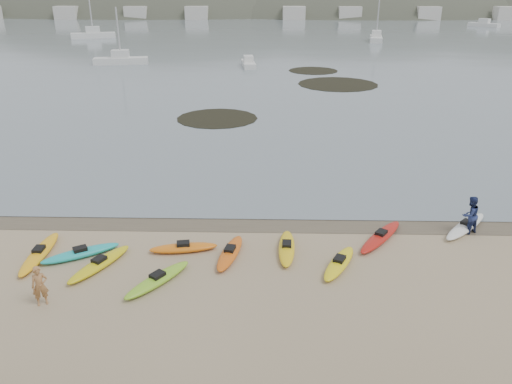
{
  "coord_description": "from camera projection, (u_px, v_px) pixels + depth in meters",
  "views": [
    {
      "loc": [
        0.56,
        -22.3,
        10.89
      ],
      "look_at": [
        0.0,
        0.0,
        1.5
      ],
      "focal_mm": 35.0,
      "sensor_mm": 36.0,
      "label": 1
    }
  ],
  "objects": [
    {
      "name": "person_east",
      "position": [
        470.0,
        215.0,
        23.15
      ],
      "size": [
        1.11,
        1.02,
        1.84
      ],
      "primitive_type": "imported",
      "rotation": [
        0.0,
        0.0,
        3.59
      ],
      "color": "navy",
      "rests_on": "ground"
    },
    {
      "name": "far_hills",
      "position": [
        362.0,
        52.0,
        208.77
      ],
      "size": [
        550.0,
        135.0,
        80.0
      ],
      "color": "#384235",
      "rests_on": "ground"
    },
    {
      "name": "far_town",
      "position": [
        287.0,
        13.0,
        157.47
      ],
      "size": [
        199.0,
        5.0,
        4.0
      ],
      "color": "beige",
      "rests_on": "ground"
    },
    {
      "name": "person_west",
      "position": [
        40.0,
        286.0,
        18.0
      ],
      "size": [
        0.67,
        0.59,
        1.56
      ],
      "primitive_type": "imported",
      "rotation": [
        0.0,
        0.0,
        0.46
      ],
      "color": "#AD7645",
      "rests_on": "ground"
    },
    {
      "name": "kelp_mats",
      "position": [
        305.0,
        88.0,
        55.73
      ],
      "size": [
        20.52,
        32.26,
        0.04
      ],
      "color": "black",
      "rests_on": "water"
    },
    {
      "name": "wet_sand",
      "position": [
        256.0,
        222.0,
        24.51
      ],
      "size": [
        60.0,
        60.0,
        0.0
      ],
      "primitive_type": "plane",
      "color": "brown",
      "rests_on": "ground"
    },
    {
      "name": "water",
      "position": [
        269.0,
        2.0,
        301.21
      ],
      "size": [
        1200.0,
        1200.0,
        0.0
      ],
      "primitive_type": "plane",
      "color": "slate",
      "rests_on": "ground"
    },
    {
      "name": "moored_boats",
      "position": [
        276.0,
        38.0,
        100.85
      ],
      "size": [
        102.45,
        76.27,
        1.26
      ],
      "color": "silver",
      "rests_on": "ground"
    },
    {
      "name": "ground",
      "position": [
        256.0,
        220.0,
        24.78
      ],
      "size": [
        600.0,
        600.0,
        0.0
      ],
      "primitive_type": "plane",
      "color": "tan",
      "rests_on": "ground"
    },
    {
      "name": "kayaks",
      "position": [
        234.0,
        251.0,
        21.55
      ],
      "size": [
        21.18,
        8.2,
        0.34
      ],
      "color": "yellow",
      "rests_on": "ground"
    }
  ]
}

